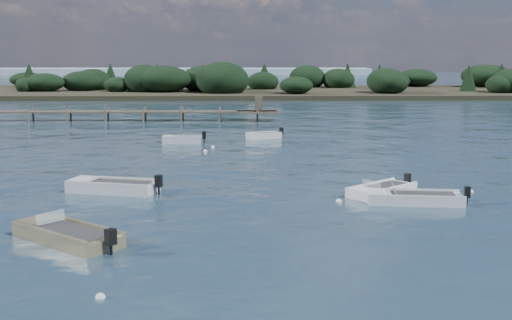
{
  "coord_description": "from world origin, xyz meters",
  "views": [
    {
      "loc": [
        2.74,
        -24.46,
        7.27
      ],
      "look_at": [
        3.25,
        14.0,
        1.0
      ],
      "focal_mm": 45.0,
      "sensor_mm": 36.0,
      "label": 1
    }
  ],
  "objects_px": {
    "dinghy_mid_grey": "(113,189)",
    "tender_far_white": "(182,141)",
    "dinghy_mid_white_b": "(382,192)",
    "dinghy_near_olive": "(67,237)",
    "dinghy_mid_white_a": "(414,200)",
    "jetty": "(30,112)",
    "tender_far_grey_b": "(264,137)"
  },
  "relations": [
    {
      "from": "dinghy_near_olive",
      "to": "tender_far_white",
      "type": "relative_size",
      "value": 1.37
    },
    {
      "from": "tender_far_white",
      "to": "jetty",
      "type": "bearing_deg",
      "value": 135.14
    },
    {
      "from": "tender_far_grey_b",
      "to": "dinghy_mid_white_a",
      "type": "height_order",
      "value": "dinghy_mid_white_a"
    },
    {
      "from": "tender_far_grey_b",
      "to": "jetty",
      "type": "xyz_separation_m",
      "value": [
        -25.93,
        16.04,
        0.82
      ]
    },
    {
      "from": "dinghy_mid_white_b",
      "to": "jetty",
      "type": "relative_size",
      "value": 0.06
    },
    {
      "from": "dinghy_mid_white_b",
      "to": "dinghy_near_olive",
      "type": "height_order",
      "value": "dinghy_near_olive"
    },
    {
      "from": "tender_far_grey_b",
      "to": "dinghy_near_olive",
      "type": "xyz_separation_m",
      "value": [
        -8.6,
        -31.78,
        0.01
      ]
    },
    {
      "from": "dinghy_mid_white_a",
      "to": "dinghy_near_olive",
      "type": "xyz_separation_m",
      "value": [
        -15.48,
        -6.51,
        0.02
      ]
    },
    {
      "from": "tender_far_grey_b",
      "to": "tender_far_white",
      "type": "relative_size",
      "value": 0.94
    },
    {
      "from": "dinghy_mid_white_a",
      "to": "dinghy_mid_white_b",
      "type": "relative_size",
      "value": 1.22
    },
    {
      "from": "tender_far_white",
      "to": "jetty",
      "type": "height_order",
      "value": "jetty"
    },
    {
      "from": "jetty",
      "to": "tender_far_white",
      "type": "bearing_deg",
      "value": -44.86
    },
    {
      "from": "dinghy_mid_grey",
      "to": "dinghy_near_olive",
      "type": "bearing_deg",
      "value": -89.29
    },
    {
      "from": "tender_far_grey_b",
      "to": "dinghy_near_olive",
      "type": "bearing_deg",
      "value": -105.15
    },
    {
      "from": "tender_far_grey_b",
      "to": "dinghy_mid_white_b",
      "type": "relative_size",
      "value": 0.82
    },
    {
      "from": "tender_far_white",
      "to": "dinghy_mid_white_a",
      "type": "bearing_deg",
      "value": -58.34
    },
    {
      "from": "dinghy_near_olive",
      "to": "tender_far_white",
      "type": "distance_m",
      "value": 28.97
    },
    {
      "from": "dinghy_mid_white_a",
      "to": "dinghy_mid_white_b",
      "type": "distance_m",
      "value": 2.33
    },
    {
      "from": "dinghy_mid_white_b",
      "to": "dinghy_near_olive",
      "type": "xyz_separation_m",
      "value": [
        -14.27,
        -8.5,
        0.02
      ]
    },
    {
      "from": "tender_far_grey_b",
      "to": "dinghy_mid_white_a",
      "type": "xyz_separation_m",
      "value": [
        6.88,
        -25.27,
        -0.01
      ]
    },
    {
      "from": "dinghy_mid_white_a",
      "to": "tender_far_white",
      "type": "height_order",
      "value": "tender_far_white"
    },
    {
      "from": "dinghy_mid_grey",
      "to": "jetty",
      "type": "bearing_deg",
      "value": 114.11
    },
    {
      "from": "dinghy_mid_white_a",
      "to": "jetty",
      "type": "distance_m",
      "value": 52.76
    },
    {
      "from": "dinghy_near_olive",
      "to": "jetty",
      "type": "xyz_separation_m",
      "value": [
        -17.32,
        47.82,
        0.81
      ]
    },
    {
      "from": "dinghy_mid_white_a",
      "to": "dinghy_mid_grey",
      "type": "relative_size",
      "value": 0.97
    },
    {
      "from": "dinghy_mid_white_b",
      "to": "dinghy_mid_white_a",
      "type": "bearing_deg",
      "value": -58.67
    },
    {
      "from": "dinghy_mid_grey",
      "to": "tender_far_white",
      "type": "relative_size",
      "value": 1.45
    },
    {
      "from": "dinghy_mid_white_a",
      "to": "dinghy_mid_grey",
      "type": "bearing_deg",
      "value": 169.61
    },
    {
      "from": "dinghy_mid_white_b",
      "to": "jetty",
      "type": "xyz_separation_m",
      "value": [
        -31.59,
        39.32,
        0.84
      ]
    },
    {
      "from": "tender_far_grey_b",
      "to": "tender_far_white",
      "type": "height_order",
      "value": "tender_far_white"
    },
    {
      "from": "tender_far_grey_b",
      "to": "jetty",
      "type": "height_order",
      "value": "jetty"
    },
    {
      "from": "dinghy_mid_white_b",
      "to": "tender_far_white",
      "type": "distance_m",
      "value": 24.0
    }
  ]
}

